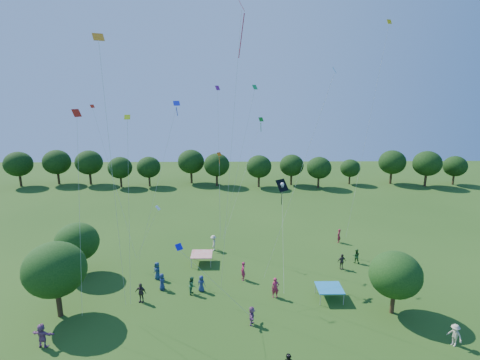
{
  "coord_description": "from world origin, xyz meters",
  "views": [
    {
      "loc": [
        -0.49,
        -14.6,
        17.88
      ],
      "look_at": [
        0.0,
        14.0,
        11.0
      ],
      "focal_mm": 28.0,
      "sensor_mm": 36.0,
      "label": 1
    }
  ],
  "objects_px": {
    "near_tree_north": "(77,242)",
    "pirate_kite": "(282,187)",
    "near_tree_east": "(395,275)",
    "red_high_kite": "(238,61)",
    "near_tree_west": "(55,270)",
    "tent_red_stripe": "(202,254)",
    "tent_blue": "(329,288)"
  },
  "relations": [
    {
      "from": "near_tree_west",
      "to": "tent_blue",
      "type": "bearing_deg",
      "value": 5.54
    },
    {
      "from": "tent_blue",
      "to": "red_high_kite",
      "type": "bearing_deg",
      "value": -171.36
    },
    {
      "from": "red_high_kite",
      "to": "near_tree_north",
      "type": "bearing_deg",
      "value": 158.28
    },
    {
      "from": "near_tree_east",
      "to": "near_tree_north",
      "type": "bearing_deg",
      "value": 165.67
    },
    {
      "from": "tent_red_stripe",
      "to": "red_high_kite",
      "type": "bearing_deg",
      "value": -65.81
    },
    {
      "from": "near_tree_east",
      "to": "tent_red_stripe",
      "type": "relative_size",
      "value": 2.41
    },
    {
      "from": "near_tree_north",
      "to": "tent_red_stripe",
      "type": "bearing_deg",
      "value": 9.79
    },
    {
      "from": "near_tree_west",
      "to": "pirate_kite",
      "type": "height_order",
      "value": "pirate_kite"
    },
    {
      "from": "tent_red_stripe",
      "to": "tent_blue",
      "type": "distance_m",
      "value": 13.75
    },
    {
      "from": "red_high_kite",
      "to": "tent_blue",
      "type": "bearing_deg",
      "value": 8.64
    },
    {
      "from": "near_tree_east",
      "to": "tent_red_stripe",
      "type": "bearing_deg",
      "value": 150.39
    },
    {
      "from": "near_tree_north",
      "to": "tent_blue",
      "type": "xyz_separation_m",
      "value": [
        23.75,
        -5.05,
        -2.35
      ]
    },
    {
      "from": "pirate_kite",
      "to": "red_high_kite",
      "type": "distance_m",
      "value": 12.91
    },
    {
      "from": "tent_blue",
      "to": "red_high_kite",
      "type": "xyz_separation_m",
      "value": [
        -8.01,
        -1.22,
        18.89
      ]
    },
    {
      "from": "red_high_kite",
      "to": "near_tree_east",
      "type": "bearing_deg",
      "value": -4.46
    },
    {
      "from": "near_tree_east",
      "to": "red_high_kite",
      "type": "relative_size",
      "value": 0.23
    },
    {
      "from": "near_tree_north",
      "to": "pirate_kite",
      "type": "distance_m",
      "value": 20.76
    },
    {
      "from": "near_tree_west",
      "to": "near_tree_east",
      "type": "distance_m",
      "value": 27.16
    },
    {
      "from": "tent_red_stripe",
      "to": "tent_blue",
      "type": "xyz_separation_m",
      "value": [
        11.76,
        -7.12,
        0.0
      ]
    },
    {
      "from": "near_tree_west",
      "to": "pirate_kite",
      "type": "relative_size",
      "value": 0.75
    },
    {
      "from": "tent_red_stripe",
      "to": "near_tree_east",
      "type": "bearing_deg",
      "value": -29.61
    },
    {
      "from": "near_tree_north",
      "to": "pirate_kite",
      "type": "height_order",
      "value": "pirate_kite"
    },
    {
      "from": "pirate_kite",
      "to": "red_high_kite",
      "type": "bearing_deg",
      "value": -126.84
    },
    {
      "from": "near_tree_north",
      "to": "pirate_kite",
      "type": "bearing_deg",
      "value": -1.87
    },
    {
      "from": "near_tree_west",
      "to": "tent_blue",
      "type": "relative_size",
      "value": 2.87
    },
    {
      "from": "pirate_kite",
      "to": "near_tree_west",
      "type": "bearing_deg",
      "value": -160.61
    },
    {
      "from": "near_tree_west",
      "to": "red_high_kite",
      "type": "height_order",
      "value": "red_high_kite"
    },
    {
      "from": "red_high_kite",
      "to": "tent_red_stripe",
      "type": "bearing_deg",
      "value": 114.19
    },
    {
      "from": "near_tree_west",
      "to": "tent_red_stripe",
      "type": "relative_size",
      "value": 2.87
    },
    {
      "from": "near_tree_east",
      "to": "pirate_kite",
      "type": "height_order",
      "value": "pirate_kite"
    },
    {
      "from": "near_tree_west",
      "to": "near_tree_east",
      "type": "bearing_deg",
      "value": -0.05
    },
    {
      "from": "near_tree_east",
      "to": "near_tree_west",
      "type": "bearing_deg",
      "value": 179.95
    }
  ]
}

